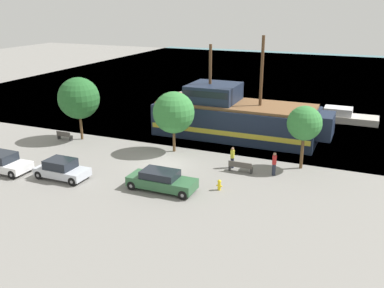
% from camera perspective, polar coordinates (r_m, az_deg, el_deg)
% --- Properties ---
extents(ground_plane, '(160.00, 160.00, 0.00)m').
position_cam_1_polar(ground_plane, '(34.64, -3.58, -2.54)').
color(ground_plane, gray).
extents(water_surface, '(80.00, 80.00, 0.00)m').
position_cam_1_polar(water_surface, '(75.33, 11.66, 8.66)').
color(water_surface, teal).
rests_on(water_surface, ground).
extents(pirate_ship, '(16.60, 5.78, 9.58)m').
position_cam_1_polar(pirate_ship, '(41.18, 5.76, 3.60)').
color(pirate_ship, '#192338').
rests_on(pirate_ship, water_surface).
extents(moored_boat_dockside, '(6.22, 2.25, 1.69)m').
position_cam_1_polar(moored_boat_dockside, '(52.62, -0.38, 5.59)').
color(moored_boat_dockside, silver).
rests_on(moored_boat_dockside, water_surface).
extents(moored_boat_outer, '(7.26, 2.53, 1.49)m').
position_cam_1_polar(moored_boat_outer, '(49.27, 19.32, 3.52)').
color(moored_boat_outer, '#B7B2A8').
rests_on(moored_boat_outer, water_surface).
extents(parked_car_curb_front, '(4.78, 1.87, 1.41)m').
position_cam_1_polar(parked_car_curb_front, '(29.61, -4.09, -4.86)').
color(parked_car_curb_front, '#2D5B38').
rests_on(parked_car_curb_front, ground_plane).
extents(parked_car_curb_mid, '(3.91, 1.89, 1.45)m').
position_cam_1_polar(parked_car_curb_mid, '(32.86, -16.97, -3.23)').
color(parked_car_curb_mid, '#B7BCC6').
rests_on(parked_car_curb_mid, ground_plane).
extents(parked_car_curb_rear, '(4.82, 1.97, 1.47)m').
position_cam_1_polar(parked_car_curb_rear, '(35.92, -24.21, -2.20)').
color(parked_car_curb_rear, white).
rests_on(parked_car_curb_rear, ground_plane).
extents(fire_hydrant, '(0.42, 0.25, 0.76)m').
position_cam_1_polar(fire_hydrant, '(29.69, 3.66, -5.41)').
color(fire_hydrant, yellow).
rests_on(fire_hydrant, ground_plane).
extents(bench_promenade_east, '(1.83, 0.45, 0.85)m').
position_cam_1_polar(bench_promenade_east, '(32.85, 6.47, -3.01)').
color(bench_promenade_east, '#4C4742').
rests_on(bench_promenade_east, ground_plane).
extents(bench_promenade_west, '(1.53, 0.45, 0.85)m').
position_cam_1_polar(bench_promenade_west, '(41.85, -16.65, 1.07)').
color(bench_promenade_west, '#4C4742').
rests_on(bench_promenade_west, ground_plane).
extents(pedestrian_walking_near, '(0.32, 0.32, 1.80)m').
position_cam_1_polar(pedestrian_walking_near, '(32.47, 10.90, -2.59)').
color(pedestrian_walking_near, '#232838').
rests_on(pedestrian_walking_near, ground_plane).
extents(pedestrian_walking_far, '(0.32, 0.32, 1.68)m').
position_cam_1_polar(pedestrian_walking_far, '(33.48, 5.40, -1.80)').
color(pedestrian_walking_far, '#232838').
rests_on(pedestrian_walking_far, ground_plane).
extents(tree_row_east, '(3.82, 3.82, 5.87)m').
position_cam_1_polar(tree_row_east, '(40.85, -14.86, 5.92)').
color(tree_row_east, brown).
rests_on(tree_row_east, ground_plane).
extents(tree_row_mideast, '(3.55, 3.55, 5.26)m').
position_cam_1_polar(tree_row_mideast, '(36.27, -2.46, 4.21)').
color(tree_row_mideast, brown).
rests_on(tree_row_mideast, ground_plane).
extents(tree_row_midwest, '(2.65, 2.65, 4.98)m').
position_cam_1_polar(tree_row_midwest, '(33.49, 14.77, 2.67)').
color(tree_row_midwest, brown).
rests_on(tree_row_midwest, ground_plane).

